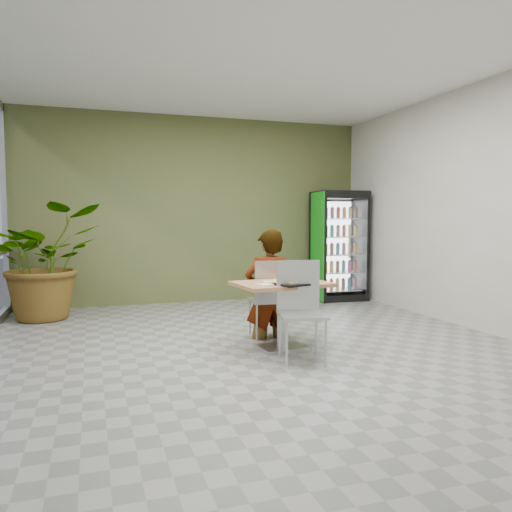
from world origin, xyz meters
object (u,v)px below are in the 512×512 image
at_px(dining_table, 282,301).
at_px(chair_far, 270,293).
at_px(soda_cup, 294,274).
at_px(cafeteria_tray, 296,284).
at_px(seated_woman, 269,296).
at_px(potted_plant, 45,261).
at_px(chair_near, 300,302).
at_px(beverage_fridge, 339,246).

bearing_deg(dining_table, chair_far, 85.12).
bearing_deg(soda_cup, cafeteria_tray, -109.89).
bearing_deg(soda_cup, seated_woman, 102.16).
height_order(seated_woman, cafeteria_tray, seated_woman).
relative_size(cafeteria_tray, potted_plant, 0.24).
bearing_deg(soda_cup, chair_near, -105.32).
relative_size(chair_far, soda_cup, 5.32).
bearing_deg(potted_plant, seated_woman, -38.41).
height_order(chair_near, beverage_fridge, beverage_fridge).
height_order(cafeteria_tray, potted_plant, potted_plant).
bearing_deg(seated_woman, chair_near, 93.25).
distance_m(chair_near, beverage_fridge, 4.01).
relative_size(chair_near, beverage_fridge, 0.53).
height_order(chair_far, beverage_fridge, beverage_fridge).
relative_size(dining_table, beverage_fridge, 0.56).
bearing_deg(chair_far, cafeteria_tray, 95.24).
distance_m(chair_near, soda_cup, 0.54).
height_order(dining_table, soda_cup, soda_cup).
relative_size(soda_cup, potted_plant, 0.11).
bearing_deg(chair_far, chair_near, 93.65).
height_order(chair_far, cafeteria_tray, chair_far).
bearing_deg(seated_woman, beverage_fridge, -128.70).
xyz_separation_m(chair_near, cafeteria_tray, (0.02, 0.18, 0.17)).
bearing_deg(dining_table, cafeteria_tray, -77.79).
distance_m(dining_table, chair_far, 0.50).
bearing_deg(beverage_fridge, seated_woman, -127.88).
bearing_deg(potted_plant, chair_far, -39.14).
height_order(cafeteria_tray, beverage_fridge, beverage_fridge).
height_order(dining_table, chair_near, chair_near).
relative_size(dining_table, seated_woman, 0.66).
height_order(dining_table, cafeteria_tray, cafeteria_tray).
xyz_separation_m(chair_far, beverage_fridge, (2.19, 2.39, 0.41)).
bearing_deg(seated_woman, cafeteria_tray, 94.65).
distance_m(beverage_fridge, potted_plant, 4.86).
distance_m(cafeteria_tray, potted_plant, 3.97).
xyz_separation_m(dining_table, beverage_fridge, (2.23, 2.89, 0.43)).
height_order(chair_near, seated_woman, seated_woman).
relative_size(dining_table, cafeteria_tray, 2.71).
bearing_deg(chair_near, beverage_fridge, 67.72).
bearing_deg(cafeteria_tray, seated_woman, 90.42).
distance_m(seated_woman, potted_plant, 3.43).
bearing_deg(chair_near, potted_plant, 141.67).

